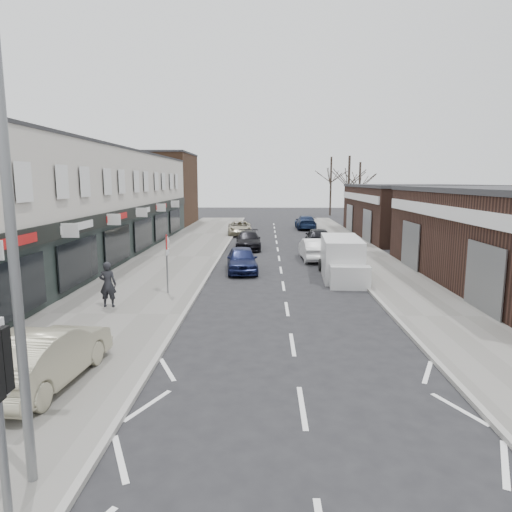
# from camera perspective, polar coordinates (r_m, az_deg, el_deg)

# --- Properties ---
(ground) EXTENTS (160.00, 160.00, 0.00)m
(ground) POSITION_cam_1_polar(r_m,az_deg,el_deg) (9.15, 6.83, -24.10)
(ground) COLOR black
(ground) RESTS_ON ground
(pavement_left) EXTENTS (5.50, 64.00, 0.12)m
(pavement_left) POSITION_cam_1_polar(r_m,az_deg,el_deg) (30.60, -9.84, -0.13)
(pavement_left) COLOR slate
(pavement_left) RESTS_ON ground
(pavement_right) EXTENTS (3.50, 64.00, 0.12)m
(pavement_right) POSITION_cam_1_polar(r_m,az_deg,el_deg) (30.72, 13.69, -0.22)
(pavement_right) COLOR slate
(pavement_right) RESTS_ON ground
(shop_terrace_left) EXTENTS (8.00, 41.00, 7.10)m
(shop_terrace_left) POSITION_cam_1_polar(r_m,az_deg,el_deg) (29.96, -23.81, 5.73)
(shop_terrace_left) COLOR beige
(shop_terrace_left) RESTS_ON ground
(brick_block_far) EXTENTS (8.00, 10.00, 8.00)m
(brick_block_far) POSITION_cam_1_polar(r_m,az_deg,el_deg) (54.12, -12.31, 8.06)
(brick_block_far) COLOR #4A2F1F
(brick_block_far) RESTS_ON ground
(right_unit_far) EXTENTS (10.00, 16.00, 4.50)m
(right_unit_far) POSITION_cam_1_polar(r_m,az_deg,el_deg) (43.77, 19.16, 5.20)
(right_unit_far) COLOR #331E17
(right_unit_far) RESTS_ON ground
(tree_far_a) EXTENTS (3.60, 3.60, 8.00)m
(tree_far_a) POSITION_cam_1_polar(r_m,az_deg,el_deg) (56.68, 11.36, 4.09)
(tree_far_a) COLOR #382D26
(tree_far_a) RESTS_ON ground
(tree_far_b) EXTENTS (3.60, 3.60, 7.50)m
(tree_far_b) POSITION_cam_1_polar(r_m,az_deg,el_deg) (63.02, 12.67, 4.56)
(tree_far_b) COLOR #382D26
(tree_far_b) RESTS_ON ground
(tree_far_c) EXTENTS (3.60, 3.60, 8.50)m
(tree_far_c) POSITION_cam_1_polar(r_m,az_deg,el_deg) (68.42, 9.22, 5.03)
(tree_far_c) COLOR #382D26
(tree_far_c) RESTS_ON ground
(street_lamp) EXTENTS (2.23, 0.22, 8.00)m
(street_lamp) POSITION_cam_1_polar(r_m,az_deg,el_deg) (7.76, -27.35, 5.24)
(street_lamp) COLOR slate
(street_lamp) RESTS_ON pavement_left
(warning_sign) EXTENTS (0.12, 0.80, 2.70)m
(warning_sign) POSITION_cam_1_polar(r_m,az_deg,el_deg) (20.27, -11.03, 1.15)
(warning_sign) COLOR slate
(warning_sign) RESTS_ON pavement_left
(white_van) EXTENTS (2.18, 5.52, 2.11)m
(white_van) POSITION_cam_1_polar(r_m,az_deg,el_deg) (24.23, 10.66, -0.39)
(white_van) COLOR silver
(white_van) RESTS_ON ground
(sedan_on_pavement) EXTENTS (1.88, 4.46, 1.43)m
(sedan_on_pavement) POSITION_cam_1_polar(r_m,az_deg,el_deg) (12.45, -24.85, -11.26)
(sedan_on_pavement) COLOR #A09A80
(sedan_on_pavement) RESTS_ON pavement_left
(pedestrian) EXTENTS (0.67, 0.46, 1.81)m
(pedestrian) POSITION_cam_1_polar(r_m,az_deg,el_deg) (18.85, -18.03, -3.39)
(pedestrian) COLOR black
(pedestrian) RESTS_ON pavement_left
(parked_car_left_a) EXTENTS (2.02, 4.23, 1.40)m
(parked_car_left_a) POSITION_cam_1_polar(r_m,az_deg,el_deg) (25.48, -1.77, -0.44)
(parked_car_left_a) COLOR #151D44
(parked_car_left_a) RESTS_ON ground
(parked_car_left_b) EXTENTS (2.03, 4.60, 1.31)m
(parked_car_left_b) POSITION_cam_1_polar(r_m,az_deg,el_deg) (34.06, -0.98, 1.98)
(parked_car_left_b) COLOR black
(parked_car_left_b) RESTS_ON ground
(parked_car_left_c) EXTENTS (2.50, 4.85, 1.31)m
(parked_car_left_c) POSITION_cam_1_polar(r_m,az_deg,el_deg) (42.92, -2.04, 3.50)
(parked_car_left_c) COLOR #A59E84
(parked_car_left_c) RESTS_ON ground
(parked_car_right_a) EXTENTS (1.68, 4.33, 1.41)m
(parked_car_right_a) POSITION_cam_1_polar(r_m,az_deg,el_deg) (29.51, 7.22, 0.85)
(parked_car_right_a) COLOR silver
(parked_car_right_a) RESTS_ON ground
(parked_car_right_b) EXTENTS (2.12, 4.74, 1.58)m
(parked_car_right_b) POSITION_cam_1_polar(r_m,az_deg,el_deg) (34.76, 7.76, 2.27)
(parked_car_right_b) COLOR black
(parked_car_right_b) RESTS_ON ground
(parked_car_right_c) EXTENTS (2.07, 4.97, 1.43)m
(parked_car_right_c) POSITION_cam_1_polar(r_m,az_deg,el_deg) (48.57, 6.21, 4.21)
(parked_car_right_c) COLOR #14213F
(parked_car_right_c) RESTS_ON ground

